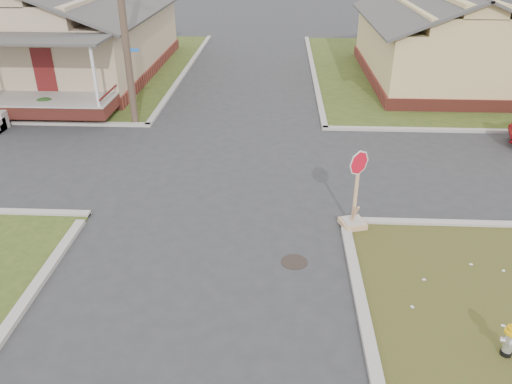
{
  "coord_description": "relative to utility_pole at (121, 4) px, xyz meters",
  "views": [
    {
      "loc": [
        1.77,
        -10.41,
        7.14
      ],
      "look_at": [
        1.2,
        1.0,
        1.1
      ],
      "focal_mm": 35.0,
      "sensor_mm": 36.0,
      "label": 1
    }
  ],
  "objects": [
    {
      "name": "side_house_yellow",
      "position": [
        14.2,
        7.6,
        -2.47
      ],
      "size": [
        7.6,
        11.6,
        4.7
      ],
      "color": "maroon",
      "rests_on": "ground"
    },
    {
      "name": "utility_pole",
      "position": [
        0.0,
        0.0,
        0.0
      ],
      "size": [
        1.8,
        0.28,
        9.0
      ],
      "color": "#433226",
      "rests_on": "ground"
    },
    {
      "name": "corner_house",
      "position": [
        -5.8,
        7.78,
        -2.38
      ],
      "size": [
        10.1,
        15.5,
        5.3
      ],
      "color": "maroon",
      "rests_on": "ground"
    },
    {
      "name": "ground",
      "position": [
        4.2,
        -8.9,
        -4.66
      ],
      "size": [
        120.0,
        120.0,
        0.0
      ],
      "primitive_type": "plane",
      "color": "#2C2C2F",
      "rests_on": "ground"
    },
    {
      "name": "stop_sign",
      "position": [
        7.99,
        -7.74,
        -4.13
      ],
      "size": [
        0.63,
        0.61,
        2.21
      ],
      "rotation": [
        0.0,
        0.0,
        0.3
      ],
      "color": "tan",
      "rests_on": "ground"
    },
    {
      "name": "curbs",
      "position": [
        4.2,
        -3.9,
        -4.66
      ],
      "size": [
        80.0,
        40.0,
        0.12
      ],
      "primitive_type": null,
      "color": "#A39D93",
      "rests_on": "ground"
    },
    {
      "name": "manhole",
      "position": [
        6.4,
        -9.4,
        -4.66
      ],
      "size": [
        0.64,
        0.64,
        0.01
      ],
      "primitive_type": "cylinder",
      "color": "black",
      "rests_on": "ground"
    },
    {
      "name": "verge_far_left",
      "position": [
        -8.8,
        9.1,
        -4.64
      ],
      "size": [
        19.0,
        19.0,
        0.05
      ],
      "primitive_type": "cube",
      "color": "#314217",
      "rests_on": "ground"
    },
    {
      "name": "fire_hydrant",
      "position": [
        10.32,
        -12.22,
        -4.2
      ],
      "size": [
        0.28,
        0.28,
        0.75
      ],
      "rotation": [
        0.0,
        0.0,
        -0.31
      ],
      "color": "black",
      "rests_on": "ground"
    },
    {
      "name": "hedge_right",
      "position": [
        -3.86,
        0.36,
        -4.14
      ],
      "size": [
        1.24,
        1.02,
        0.95
      ],
      "primitive_type": "ellipsoid",
      "color": "#193814",
      "rests_on": "verge_far_left"
    }
  ]
}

